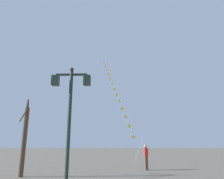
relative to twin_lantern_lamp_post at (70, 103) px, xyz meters
name	(u,v)px	position (x,y,z in m)	size (l,w,h in m)	color
ground_plane	(122,163)	(2.38, 13.29, -3.35)	(160.00, 160.00, 0.00)	#756B5B
twin_lantern_lamp_post	(70,103)	(0.00, 0.00, 0.00)	(1.58, 0.28, 4.82)	#1E2D23
kite_train	(116,93)	(1.82, 16.14, 4.28)	(4.23, 14.93, 14.49)	brown
kite_flyer	(146,156)	(3.89, 7.40, -2.44)	(0.32, 0.63, 1.71)	brown
bare_tree	(24,138)	(-3.45, 4.11, -1.27)	(0.58, 2.03, 4.36)	#4C3826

